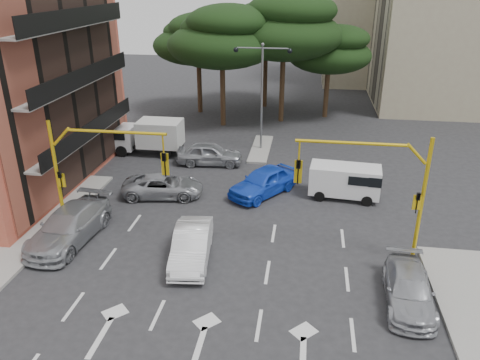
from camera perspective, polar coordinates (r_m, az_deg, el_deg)
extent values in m
plane|color=#28282B|center=(21.60, -2.02, -10.73)|extent=(120.00, 120.00, 0.00)
cube|color=gray|center=(35.80, 2.55, 3.83)|extent=(1.40, 6.00, 0.15)
cube|color=black|center=(29.66, -19.85, 10.21)|extent=(0.12, 14.72, 11.20)
cube|color=black|center=(50.10, 16.83, 18.47)|extent=(0.12, 11.04, 16.20)
cube|color=tan|center=(62.42, 18.27, 18.68)|extent=(16.00, 12.00, 16.00)
cube|color=black|center=(61.72, 10.42, 18.91)|extent=(0.12, 11.04, 14.20)
cylinder|color=#382616|center=(41.35, -2.10, 10.03)|extent=(0.44, 0.44, 4.95)
ellipsoid|color=black|center=(40.54, -2.20, 16.16)|extent=(9.15, 9.15, 3.87)
ellipsoid|color=black|center=(39.84, -1.46, 18.74)|extent=(6.86, 6.86, 2.86)
ellipsoid|color=black|center=(40.78, -2.88, 18.06)|extent=(6.07, 6.07, 2.64)
cylinder|color=#382616|center=(42.66, 5.13, 10.68)|extent=(0.44, 0.44, 5.40)
ellipsoid|color=black|center=(41.84, 5.37, 17.18)|extent=(9.98, 9.98, 4.22)
ellipsoid|color=black|center=(41.24, 6.34, 19.90)|extent=(7.49, 7.49, 3.12)
ellipsoid|color=black|center=(42.04, 4.76, 19.20)|extent=(6.62, 6.62, 2.88)
cylinder|color=#382616|center=(45.82, -4.95, 11.01)|extent=(0.44, 0.44, 4.50)
ellipsoid|color=black|center=(45.12, -5.13, 16.04)|extent=(8.32, 8.32, 3.52)
ellipsoid|color=black|center=(44.41, -4.54, 18.15)|extent=(6.24, 6.24, 2.60)
ellipsoid|color=black|center=(45.39, -5.74, 17.59)|extent=(5.52, 5.52, 2.40)
cylinder|color=#382616|center=(44.72, 10.46, 10.11)|extent=(0.44, 0.44, 4.05)
ellipsoid|color=black|center=(44.04, 10.82, 14.72)|extent=(7.49, 7.49, 3.17)
ellipsoid|color=black|center=(43.47, 11.81, 16.57)|extent=(5.62, 5.62, 2.34)
ellipsoid|color=black|center=(44.17, 10.24, 16.20)|extent=(4.97, 4.97, 2.16)
cylinder|color=#382616|center=(47.72, 3.06, 11.85)|extent=(0.44, 0.44, 4.95)
ellipsoid|color=black|center=(47.02, 3.19, 17.17)|extent=(9.15, 9.15, 3.87)
ellipsoid|color=black|center=(46.40, 3.97, 19.39)|extent=(6.86, 6.86, 2.86)
ellipsoid|color=black|center=(47.24, 2.62, 18.82)|extent=(6.07, 6.07, 2.64)
cylinder|color=gold|center=(22.21, 21.28, -2.54)|extent=(0.18, 0.18, 6.00)
cylinder|color=gold|center=(21.24, 20.72, 3.00)|extent=(0.95, 0.14, 0.95)
cylinder|color=gold|center=(20.70, 13.41, 4.41)|extent=(4.80, 0.14, 0.14)
cylinder|color=gold|center=(20.75, 7.24, 3.62)|extent=(0.08, 0.08, 0.90)
imported|color=black|center=(21.13, 7.09, 0.94)|extent=(0.20, 0.24, 1.20)
cube|color=gold|center=(21.21, 7.10, 1.02)|extent=(0.36, 0.06, 1.10)
imported|color=black|center=(22.02, 20.80, -2.68)|extent=(0.16, 0.20, 1.00)
cube|color=gold|center=(22.11, 20.75, -2.57)|extent=(0.35, 0.08, 0.70)
cylinder|color=gold|center=(24.66, -21.32, 0.05)|extent=(0.18, 0.18, 6.00)
cylinder|color=gold|center=(23.64, -20.95, 4.98)|extent=(0.95, 0.14, 0.95)
cylinder|color=gold|center=(22.34, -14.86, 5.68)|extent=(4.80, 0.14, 0.14)
cylinder|color=gold|center=(21.73, -9.36, 4.41)|extent=(0.08, 0.08, 0.90)
imported|color=black|center=(22.09, -9.18, 1.84)|extent=(0.20, 0.24, 1.20)
cube|color=gold|center=(22.16, -9.12, 1.92)|extent=(0.36, 0.06, 1.10)
imported|color=black|center=(24.43, -21.03, -0.12)|extent=(0.16, 0.20, 1.00)
cube|color=gold|center=(24.51, -20.92, -0.02)|extent=(0.35, 0.08, 0.70)
cylinder|color=slate|center=(34.69, 2.66, 9.78)|extent=(0.16, 0.16, 7.50)
cylinder|color=slate|center=(34.11, 1.22, 15.81)|extent=(1.80, 0.10, 0.10)
sphere|color=black|center=(34.27, -0.51, 15.59)|extent=(0.36, 0.36, 0.36)
cylinder|color=slate|center=(33.93, 4.35, 15.71)|extent=(1.80, 0.10, 0.10)
sphere|color=black|center=(33.89, 6.09, 15.38)|extent=(0.36, 0.36, 0.36)
sphere|color=slate|center=(33.97, 2.79, 16.18)|extent=(0.24, 0.24, 0.24)
imported|color=silver|center=(21.94, -5.92, -7.90)|extent=(2.13, 4.77, 1.52)
imported|color=blue|center=(28.19, 2.91, -0.17)|extent=(4.42, 5.09, 1.66)
imported|color=#9C9EA3|center=(24.76, -20.10, -5.27)|extent=(2.78, 5.85, 1.65)
imported|color=#9C9EA4|center=(28.33, -9.35, -0.72)|extent=(5.00, 2.83, 1.32)
imported|color=#9FA2A7|center=(32.79, -3.71, 3.22)|extent=(4.71, 2.21, 1.56)
imported|color=#A3A4AB|center=(20.41, 19.86, -12.41)|extent=(2.07, 4.59, 1.30)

